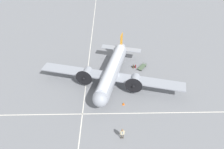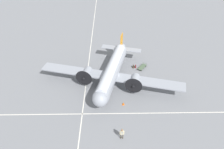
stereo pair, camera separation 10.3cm
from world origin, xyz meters
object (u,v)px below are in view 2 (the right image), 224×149
Objects in this scene: crew_foreground at (122,133)px; suitcase_upright_spare at (136,66)px; suitcase_near_door at (133,67)px; baggage_cart at (142,67)px; traffic_cone at (123,104)px; airliner_main at (111,72)px.

crew_foreground reaches higher than suitcase_upright_spare.
suitcase_near_door reaches higher than suitcase_upright_spare.
baggage_cart is (0.17, 1.71, 0.00)m from suitcase_near_door.
suitcase_upright_spare reaches higher than traffic_cone.
suitcase_near_door is 1.20× the size of traffic_cone.
airliner_main is 7.15m from suitcase_upright_spare.
traffic_cone is at bearing -16.25° from suitcase_upright_spare.
airliner_main is 6.81m from suitcase_near_door.
suitcase_near_door is (-4.73, 4.38, -2.20)m from airliner_main.
airliner_main is at bearing -42.81° from suitcase_near_door.
baggage_cart is 10.93m from traffic_cone.
suitcase_near_door is at bearing -80.78° from suitcase_upright_spare.
suitcase_upright_spare is (-4.80, 4.81, -2.22)m from airliner_main.
suitcase_near_door is 10.54m from traffic_cone.
airliner_main is at bearing -86.21° from crew_foreground.
suitcase_near_door is 1.72m from baggage_cart.
suitcase_upright_spare is at bearing 163.75° from traffic_cone.
crew_foreground reaches higher than baggage_cart.
traffic_cone is at bearing 12.74° from baggage_cart.
suitcase_upright_spare is 1.30m from baggage_cart.
traffic_cone is at bearing -14.09° from suitcase_near_door.
airliner_main reaches higher than crew_foreground.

